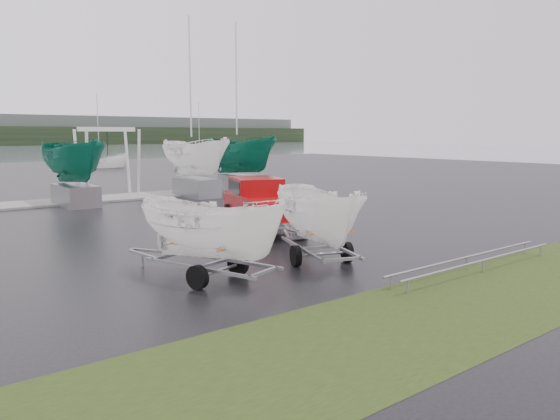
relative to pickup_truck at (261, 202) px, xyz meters
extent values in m
plane|color=black|center=(-3.63, 0.07, -1.02)|extent=(120.00, 120.00, 0.00)
plane|color=black|center=(-3.63, -10.93, -1.02)|extent=(40.00, 40.00, 0.00)
cube|color=gray|center=(-3.63, 13.07, -0.97)|extent=(30.00, 3.00, 0.12)
cube|color=maroon|center=(-0.11, -0.30, -0.23)|extent=(3.91, 6.08, 0.94)
cube|color=maroon|center=(0.26, 0.68, 0.52)|extent=(2.53, 2.78, 0.84)
cube|color=black|center=(0.26, 0.68, 0.56)|extent=(2.47, 2.56, 0.55)
cube|color=silver|center=(-1.16, -3.03, -0.53)|extent=(1.93, 0.88, 0.35)
cylinder|color=black|center=(-0.32, 1.80, -0.62)|extent=(0.56, 0.85, 0.79)
cylinder|color=black|center=(1.44, 1.13, -0.62)|extent=(0.56, 0.85, 0.79)
cylinder|color=black|center=(-1.67, -1.72, -0.62)|extent=(0.56, 0.85, 0.79)
cylinder|color=black|center=(0.09, -2.39, -0.62)|extent=(0.56, 0.85, 0.79)
cube|color=gray|center=(-2.82, -5.82, -0.57)|extent=(1.36, 3.39, 0.08)
cube|color=gray|center=(-1.79, -6.21, -0.57)|extent=(1.36, 3.39, 0.08)
cylinder|color=gray|center=(-2.37, -6.20, -0.72)|extent=(1.52, 0.65, 0.08)
cylinder|color=black|center=(-3.12, -5.92, -0.72)|extent=(0.38, 0.62, 0.60)
cylinder|color=black|center=(-1.63, -6.49, -0.72)|extent=(0.38, 0.62, 0.60)
imported|color=white|center=(-2.30, -6.02, 1.84)|extent=(2.32, 2.35, 4.75)
cube|color=#F46307|center=(-2.02, -5.27, -0.02)|extent=(1.46, 0.59, 0.03)
cube|color=#F46307|center=(-2.59, -6.76, -0.02)|extent=(1.46, 0.59, 0.03)
cube|color=gray|center=(-6.33, -5.97, -0.57)|extent=(1.19, 3.45, 0.08)
cube|color=gray|center=(-5.28, -5.63, -0.57)|extent=(1.19, 3.45, 0.08)
cylinder|color=gray|center=(-5.74, -5.99, -0.72)|extent=(1.55, 0.57, 0.08)
cylinder|color=black|center=(-6.51, -6.23, -0.72)|extent=(0.36, 0.63, 0.60)
cylinder|color=black|center=(-4.98, -5.74, -0.72)|extent=(0.36, 0.63, 0.60)
imported|color=white|center=(-5.81, -5.80, 1.74)|extent=(2.16, 2.19, 4.53)
cube|color=#F46307|center=(-6.05, -5.03, -0.02)|extent=(1.49, 0.52, 0.03)
cube|color=#F46307|center=(-5.56, -6.56, -0.02)|extent=(1.49, 0.52, 0.03)
cylinder|color=silver|center=(-2.70, 12.27, 0.98)|extent=(0.16, 0.58, 3.99)
cylinder|color=silver|center=(-2.70, 13.87, 0.98)|extent=(0.16, 0.58, 3.99)
cylinder|color=silver|center=(0.30, 12.27, 0.98)|extent=(0.16, 0.58, 3.99)
cylinder|color=silver|center=(0.30, 13.87, 0.98)|extent=(0.16, 0.58, 3.99)
cube|color=silver|center=(-1.20, 13.07, 2.98)|extent=(3.30, 0.25, 0.25)
cube|color=gray|center=(-3.70, 11.27, -0.47)|extent=(1.60, 3.20, 1.10)
imported|color=#0E624A|center=(-3.70, 11.27, 3.20)|extent=(2.35, 2.41, 6.25)
cube|color=gray|center=(3.40, 11.07, -0.47)|extent=(1.60, 3.20, 1.10)
imported|color=white|center=(3.40, 11.07, 3.26)|extent=(2.40, 2.46, 6.37)
cylinder|color=#B2B2B7|center=(3.40, 11.57, 6.04)|extent=(0.10, 0.10, 7.00)
cube|color=gray|center=(6.88, 11.37, -0.47)|extent=(1.60, 3.20, 1.10)
imported|color=#0E624A|center=(6.88, 11.37, 3.40)|extent=(2.50, 2.57, 6.65)
cylinder|color=#B2B2B7|center=(6.88, 11.87, 6.15)|extent=(0.10, 0.10, 7.00)
cylinder|color=gray|center=(0.37, -9.68, -0.67)|extent=(7.00, 0.06, 0.06)
cylinder|color=gray|center=(0.37, -9.18, -0.67)|extent=(7.00, 0.06, 0.06)
imported|color=white|center=(8.93, 42.00, -1.02)|extent=(2.81, 2.76, 6.27)
cylinder|color=#B2B2B7|center=(8.93, 42.00, 2.98)|extent=(0.08, 0.08, 8.00)
imported|color=white|center=(24.88, 47.73, -1.02)|extent=(3.79, 3.83, 7.60)
cylinder|color=#B2B2B7|center=(24.88, 47.73, 2.98)|extent=(0.08, 0.08, 8.00)
camera|label=1|loc=(-12.93, -17.55, 2.74)|focal=35.00mm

